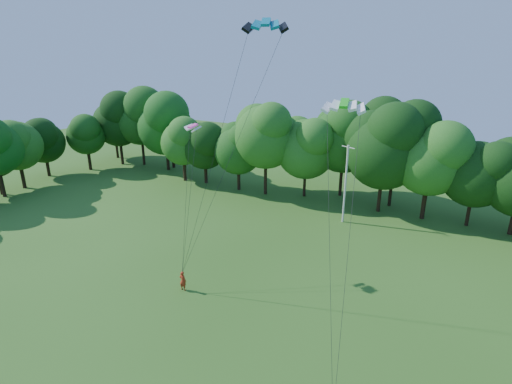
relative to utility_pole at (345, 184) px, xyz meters
The scene contains 7 objects.
utility_pole is the anchor object (origin of this frame).
kite_flyer_left 21.17m from the utility_pole, 108.84° to the right, with size 0.61×0.40×1.67m, color #B22F17.
kite_teal 22.37m from the utility_pole, 94.57° to the right, with size 3.14×2.30×0.65m.
kite_green 20.64m from the utility_pole, 74.81° to the right, with size 2.70×1.64×0.53m.
kite_pink 19.20m from the utility_pole, 119.00° to the right, with size 1.77×1.29×0.34m.
tree_back_west 32.55m from the utility_pole, 168.38° to the left, with size 9.52×9.52×13.85m.
tree_back_center 7.17m from the utility_pole, 62.82° to the left, with size 9.51×9.51×13.83m.
Camera 1 is at (12.13, -10.66, 18.07)m, focal length 28.00 mm.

